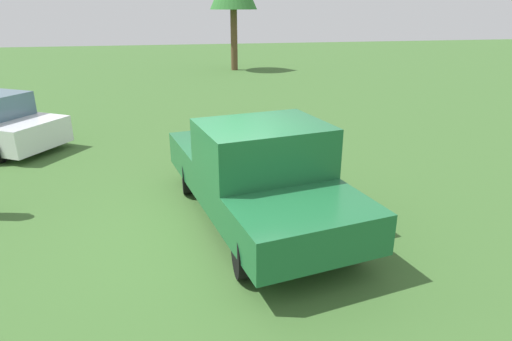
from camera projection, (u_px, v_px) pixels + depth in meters
The scene contains 2 objects.
ground_plane at pixel (215, 230), 7.36m from camera, with size 80.00×80.00×0.00m, color #3D662D.
pickup_truck at pixel (259, 171), 7.36m from camera, with size 5.20×2.83×1.80m.
Camera 1 is at (-6.54, 0.66, 3.53)m, focal length 30.54 mm.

